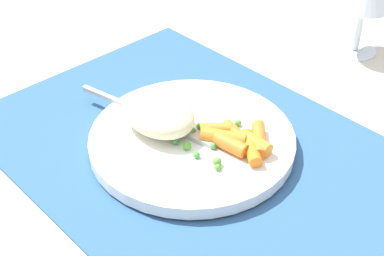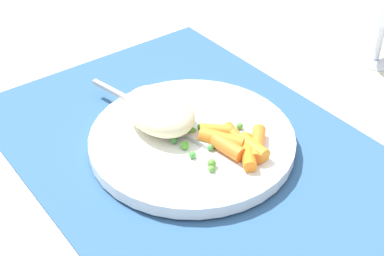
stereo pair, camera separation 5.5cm
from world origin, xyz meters
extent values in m
plane|color=beige|center=(0.00, 0.00, 0.00)|extent=(2.40, 2.40, 0.00)
cube|color=#2D5684|center=(0.00, 0.00, 0.00)|extent=(0.50, 0.36, 0.01)
cylinder|color=white|center=(0.00, 0.00, 0.01)|extent=(0.24, 0.24, 0.01)
ellipsoid|color=beige|center=(-0.04, -0.02, 0.04)|extent=(0.10, 0.07, 0.04)
cylinder|color=orange|center=(0.04, 0.03, 0.03)|extent=(0.05, 0.02, 0.01)
cylinder|color=orange|center=(0.02, 0.02, 0.03)|extent=(0.04, 0.04, 0.01)
cylinder|color=orange|center=(0.07, 0.03, 0.03)|extent=(0.04, 0.02, 0.02)
cylinder|color=orange|center=(0.07, 0.02, 0.03)|extent=(0.05, 0.04, 0.01)
cylinder|color=orange|center=(0.06, 0.04, 0.03)|extent=(0.05, 0.05, 0.02)
cylinder|color=orange|center=(0.05, 0.01, 0.03)|extent=(0.04, 0.02, 0.02)
cylinder|color=orange|center=(0.04, 0.01, 0.03)|extent=(0.05, 0.04, 0.02)
sphere|color=green|center=(0.03, -0.02, 0.02)|extent=(0.01, 0.01, 0.01)
sphere|color=green|center=(0.08, 0.03, 0.02)|extent=(0.01, 0.01, 0.01)
sphere|color=#46943C|center=(0.00, 0.00, 0.03)|extent=(0.01, 0.01, 0.01)
sphere|color=green|center=(0.02, 0.00, 0.03)|extent=(0.01, 0.01, 0.01)
sphere|color=#55AA37|center=(0.06, -0.02, 0.02)|extent=(0.01, 0.01, 0.01)
sphere|color=#52A63A|center=(0.02, 0.05, 0.03)|extent=(0.01, 0.01, 0.01)
sphere|color=#4C9C43|center=(0.03, 0.00, 0.02)|extent=(0.01, 0.01, 0.01)
sphere|color=#53A72F|center=(0.00, 0.01, 0.03)|extent=(0.01, 0.01, 0.01)
sphere|color=green|center=(0.03, 0.03, 0.02)|extent=(0.01, 0.01, 0.01)
sphere|color=#599338|center=(0.06, -0.02, 0.03)|extent=(0.01, 0.01, 0.01)
sphere|color=#52B031|center=(0.01, -0.02, 0.03)|extent=(0.01, 0.01, 0.01)
sphere|color=green|center=(0.00, -0.03, 0.02)|extent=(0.01, 0.01, 0.01)
sphere|color=green|center=(0.05, 0.02, 0.02)|extent=(0.01, 0.01, 0.01)
sphere|color=#53AD40|center=(0.01, 0.03, 0.02)|extent=(0.01, 0.01, 0.01)
cube|color=#BABABA|center=(0.01, 0.00, 0.02)|extent=(0.05, 0.03, 0.01)
cube|color=#BABABA|center=(-0.09, -0.02, 0.02)|extent=(0.15, 0.04, 0.01)
cylinder|color=silver|center=(0.00, 0.34, 0.00)|extent=(0.06, 0.06, 0.00)
cylinder|color=silver|center=(0.00, 0.34, 0.04)|extent=(0.01, 0.01, 0.07)
camera|label=1|loc=(0.36, -0.35, 0.41)|focal=51.70mm
camera|label=2|loc=(0.40, -0.30, 0.41)|focal=51.70mm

